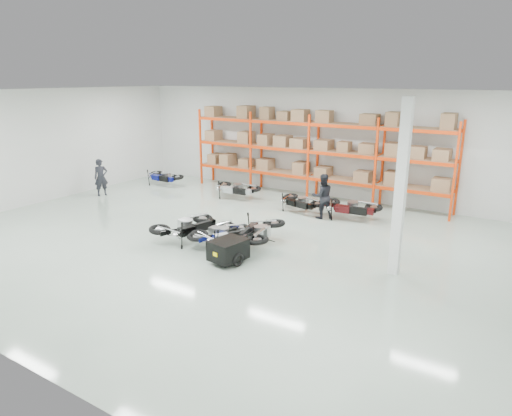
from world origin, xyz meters
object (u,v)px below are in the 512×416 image
Objects in this scene: moto_touring_right at (259,227)px; moto_back_a at (163,174)px; trailer at (228,250)px; moto_back_d at (350,204)px; moto_blue_centre at (217,230)px; person_left at (101,177)px; moto_back_b at (236,186)px; moto_back_c at (300,199)px; moto_black_far_left at (186,222)px; moto_silver_left at (223,230)px; person_back at (322,196)px.

moto_touring_right is 9.21m from moto_back_a.
moto_back_d is (1.33, 5.66, 0.18)m from trailer.
moto_blue_centre is 0.86× the size of moto_back_d.
moto_back_a is 2.98m from person_left.
moto_back_b is 1.08× the size of moto_back_c.
moto_black_far_left reaches higher than moto_back_d.
trailer is at bearing -102.09° from moto_touring_right.
moto_back_a is at bearing 103.14° from moto_back_c.
moto_silver_left is 1.39m from trailer.
moto_black_far_left is 1.08× the size of moto_back_b.
moto_silver_left reaches higher than trailer.
moto_back_d reaches higher than trailer.
person_back is at bearing -104.17° from moto_blue_centre.
moto_blue_centre reaches higher than trailer.
person_back is at bearing 71.31° from moto_touring_right.
person_left is 0.97× the size of person_back.
trailer is 0.93× the size of moto_back_a.
moto_silver_left is (0.18, 0.07, 0.00)m from moto_blue_centre.
person_back is at bearing 95.22° from trailer.
person_left reaches higher than moto_black_far_left.
trailer is 10.08m from moto_back_a.
moto_blue_centre is 0.84× the size of moto_touring_right.
moto_back_b is 4.28m from person_back.
person_back is (1.53, 4.26, 0.32)m from moto_blue_centre.
moto_blue_centre is at bearing -80.42° from person_left.
person_back is (8.49, -0.80, 0.28)m from moto_back_a.
person_left reaches higher than moto_blue_centre.
moto_back_c is (0.50, 4.55, 0.02)m from moto_blue_centre.
moto_black_far_left reaches higher than trailer.
moto_black_far_left is at bearing 14.72° from moto_blue_centre.
trailer is 1.04× the size of person_left.
moto_touring_right is (0.93, 0.57, 0.09)m from moto_silver_left.
moto_back_b is (-2.69, 4.90, 0.06)m from moto_blue_centre.
person_left reaches higher than moto_touring_right.
moto_black_far_left is 7.90m from moto_back_a.
person_left is at bearing 122.56° from moto_back_c.
moto_touring_right is 4.27m from moto_back_d.
moto_blue_centre is 8.19m from person_left.
person_left is (-8.38, -2.31, 0.28)m from moto_back_c.
moto_silver_left is at bearing 142.02° from trailer.
moto_blue_centre is 5.29m from moto_back_d.
trailer is 0.98× the size of moto_back_c.
moto_blue_centre is at bearing -162.18° from moto_touring_right.
moto_back_d is 1.19× the size of person_left.
moto_back_b is at bearing -55.64° from moto_blue_centre.
moto_blue_centre is 1.07m from moto_black_far_left.
person_back is (2.58, 4.43, 0.22)m from moto_black_far_left.
moto_back_a is 1.08× the size of person_back.
moto_silver_left is 0.99× the size of trailer.
trailer is 6.98m from moto_back_b.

